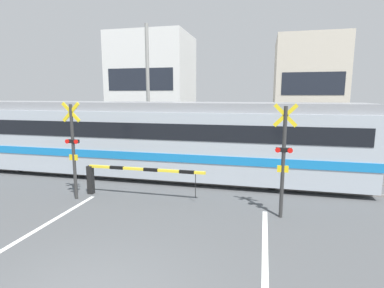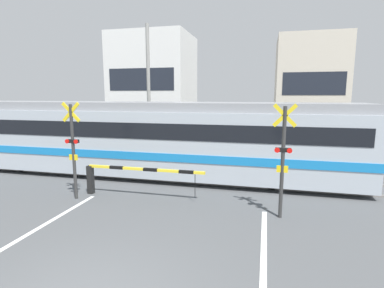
% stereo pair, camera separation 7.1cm
% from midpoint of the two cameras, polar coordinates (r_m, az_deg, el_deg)
% --- Properties ---
extents(rail_track_near, '(50.00, 0.10, 0.08)m').
position_cam_midpoint_polar(rail_track_near, '(12.48, -0.52, -7.33)').
color(rail_track_near, gray).
rests_on(rail_track_near, ground_plane).
extents(rail_track_far, '(50.00, 0.10, 0.08)m').
position_cam_midpoint_polar(rail_track_far, '(13.83, 0.93, -5.66)').
color(rail_track_far, gray).
rests_on(rail_track_far, ground_plane).
extents(commuter_train, '(18.79, 2.71, 3.31)m').
position_cam_midpoint_polar(commuter_train, '(13.58, -10.15, 1.37)').
color(commuter_train, '#ADB7C1').
rests_on(commuter_train, ground_plane).
extents(crossing_barrier_near, '(4.42, 0.20, 1.10)m').
position_cam_midpoint_polar(crossing_barrier_near, '(11.06, -13.53, -5.64)').
color(crossing_barrier_near, black).
rests_on(crossing_barrier_near, ground_plane).
extents(crossing_barrier_far, '(4.42, 0.20, 1.10)m').
position_cam_midpoint_polar(crossing_barrier_far, '(15.51, 10.04, -1.23)').
color(crossing_barrier_far, black).
rests_on(crossing_barrier_far, ground_plane).
extents(crossing_signal_left, '(0.68, 0.15, 3.39)m').
position_cam_midpoint_polar(crossing_signal_left, '(11.06, -21.87, -0.45)').
color(crossing_signal_left, '#333333').
rests_on(crossing_signal_left, ground_plane).
extents(crossing_signal_right, '(0.68, 0.15, 3.39)m').
position_cam_midpoint_polar(crossing_signal_right, '(9.06, 16.81, -2.21)').
color(crossing_signal_right, '#333333').
rests_on(crossing_signal_right, ground_plane).
extents(pedestrian, '(0.38, 0.22, 1.56)m').
position_cam_midpoint_polar(pedestrian, '(19.36, 5.23, 1.21)').
color(pedestrian, brown).
rests_on(pedestrian, ground_plane).
extents(building_left_of_street, '(6.61, 5.88, 8.81)m').
position_cam_midpoint_polar(building_left_of_street, '(27.60, -7.48, 10.91)').
color(building_left_of_street, white).
rests_on(building_left_of_street, ground_plane).
extents(building_right_of_street, '(5.02, 5.88, 8.01)m').
position_cam_midpoint_polar(building_right_of_street, '(25.99, 20.93, 9.59)').
color(building_right_of_street, beige).
rests_on(building_right_of_street, ground_plane).
extents(utility_pole_streetside, '(0.22, 0.22, 7.87)m').
position_cam_midpoint_polar(utility_pole_streetside, '(19.11, -8.50, 10.19)').
color(utility_pole_streetside, gray).
rests_on(utility_pole_streetside, ground_plane).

